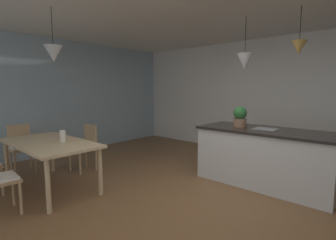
{
  "coord_description": "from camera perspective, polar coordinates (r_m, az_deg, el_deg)",
  "views": [
    {
      "loc": [
        1.83,
        -2.63,
        1.53
      ],
      "look_at": [
        -0.63,
        0.11,
        1.08
      ],
      "focal_mm": 26.76,
      "sensor_mm": 36.0,
      "label": 1
    }
  ],
  "objects": [
    {
      "name": "window_wall_left_glazing",
      "position": [
        6.46,
        -24.11,
        4.75
      ],
      "size": [
        0.06,
        8.4,
        2.7
      ],
      "primitive_type": "cube",
      "color": "#9EB7C6",
      "rests_on": "ground_plane"
    },
    {
      "name": "potted_plant_on_island",
      "position": [
        4.43,
        16.1,
        0.75
      ],
      "size": [
        0.22,
        0.22,
        0.35
      ],
      "color": "#8C664C",
      "rests_on": "kitchen_island"
    },
    {
      "name": "wall_back_kitchen",
      "position": [
        6.17,
        24.69,
        4.64
      ],
      "size": [
        10.0,
        0.12,
        2.7
      ],
      "primitive_type": "cube",
      "color": "white",
      "rests_on": "ground_plane"
    },
    {
      "name": "pendant_over_table",
      "position": [
        4.09,
        -24.64,
        13.53
      ],
      "size": [
        0.25,
        0.25,
        0.78
      ],
      "color": "black"
    },
    {
      "name": "kitchen_island",
      "position": [
        4.36,
        21.22,
        -7.71
      ],
      "size": [
        2.1,
        0.9,
        0.91
      ],
      "color": "silver",
      "rests_on": "ground_plane"
    },
    {
      "name": "vase_on_dining_table",
      "position": [
        4.12,
        -22.88,
        -3.4
      ],
      "size": [
        0.09,
        0.09,
        0.18
      ],
      "color": "silver",
      "rests_on": "dining_table"
    },
    {
      "name": "ground_plane",
      "position": [
        3.56,
        6.71,
        -18.89
      ],
      "size": [
        10.0,
        8.4,
        0.04
      ],
      "primitive_type": "cube",
      "color": "brown"
    },
    {
      "name": "pendant_over_island_main",
      "position": [
        4.41,
        17.04,
        12.63
      ],
      "size": [
        0.24,
        0.24,
        0.84
      ],
      "color": "black"
    },
    {
      "name": "chair_window_end",
      "position": [
        5.47,
        -30.39,
        -5.16
      ],
      "size": [
        0.43,
        0.43,
        0.87
      ],
      "color": "tan",
      "rests_on": "ground_plane"
    },
    {
      "name": "pendant_over_island_aux",
      "position": [
        4.15,
        27.7,
        14.47
      ],
      "size": [
        0.21,
        0.21,
        0.67
      ],
      "color": "black"
    },
    {
      "name": "chair_far_left",
      "position": [
        5.01,
        -18.38,
        -5.57
      ],
      "size": [
        0.42,
        0.42,
        0.87
      ],
      "color": "tan",
      "rests_on": "ground_plane"
    },
    {
      "name": "dining_table",
      "position": [
        4.27,
        -25.42,
        -5.38
      ],
      "size": [
        1.76,
        0.9,
        0.74
      ],
      "color": "#D1B284",
      "rests_on": "ground_plane"
    }
  ]
}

